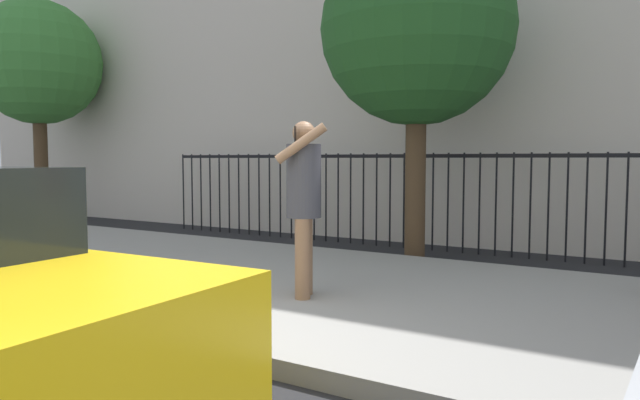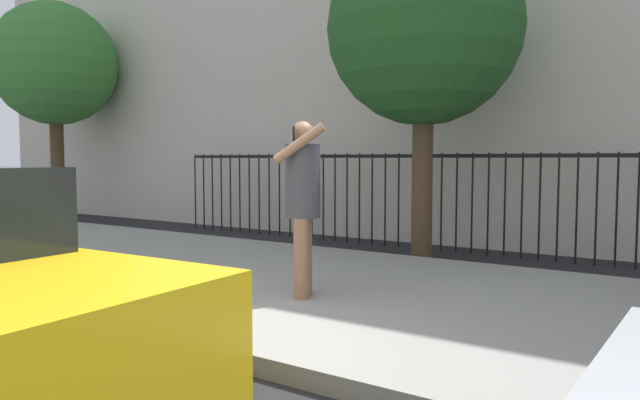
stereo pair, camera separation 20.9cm
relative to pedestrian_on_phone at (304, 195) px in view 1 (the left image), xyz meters
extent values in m
plane|color=black|center=(0.08, -1.62, -1.15)|extent=(60.00, 60.00, 0.00)
cube|color=gray|center=(0.08, 0.58, -1.07)|extent=(28.00, 4.40, 0.15)
cube|color=black|center=(0.08, 4.28, 0.40)|extent=(12.00, 0.04, 0.06)
cylinder|color=black|center=(-5.92, 4.28, -0.35)|extent=(0.03, 0.03, 1.60)
cylinder|color=black|center=(-5.66, 4.28, -0.35)|extent=(0.03, 0.03, 1.60)
cylinder|color=black|center=(-5.40, 4.28, -0.35)|extent=(0.03, 0.03, 1.60)
cylinder|color=black|center=(-5.15, 4.28, -0.35)|extent=(0.03, 0.03, 1.60)
cylinder|color=black|center=(-4.89, 4.28, -0.35)|extent=(0.03, 0.03, 1.60)
cylinder|color=black|center=(-4.64, 4.28, -0.35)|extent=(0.03, 0.03, 1.60)
cylinder|color=black|center=(-4.38, 4.28, -0.35)|extent=(0.03, 0.03, 1.60)
cylinder|color=black|center=(-4.13, 4.28, -0.35)|extent=(0.03, 0.03, 1.60)
cylinder|color=black|center=(-3.87, 4.28, -0.35)|extent=(0.03, 0.03, 1.60)
cylinder|color=black|center=(-3.62, 4.28, -0.35)|extent=(0.03, 0.03, 1.60)
cylinder|color=black|center=(-3.36, 4.28, -0.35)|extent=(0.03, 0.03, 1.60)
cylinder|color=black|center=(-3.11, 4.28, -0.35)|extent=(0.03, 0.03, 1.60)
cylinder|color=black|center=(-2.85, 4.28, -0.35)|extent=(0.03, 0.03, 1.60)
cylinder|color=black|center=(-2.60, 4.28, -0.35)|extent=(0.03, 0.03, 1.60)
cylinder|color=black|center=(-2.34, 4.28, -0.35)|extent=(0.03, 0.03, 1.60)
cylinder|color=black|center=(-2.09, 4.28, -0.35)|extent=(0.03, 0.03, 1.60)
cylinder|color=black|center=(-1.83, 4.28, -0.35)|extent=(0.03, 0.03, 1.60)
cylinder|color=black|center=(-1.58, 4.28, -0.35)|extent=(0.03, 0.03, 1.60)
cylinder|color=black|center=(-1.32, 4.28, -0.35)|extent=(0.03, 0.03, 1.60)
cylinder|color=black|center=(-1.06, 4.28, -0.35)|extent=(0.03, 0.03, 1.60)
cylinder|color=black|center=(-0.81, 4.28, -0.35)|extent=(0.03, 0.03, 1.60)
cylinder|color=black|center=(-0.55, 4.28, -0.35)|extent=(0.03, 0.03, 1.60)
cylinder|color=black|center=(-0.30, 4.28, -0.35)|extent=(0.03, 0.03, 1.60)
cylinder|color=black|center=(-0.04, 4.28, -0.35)|extent=(0.03, 0.03, 1.60)
cylinder|color=black|center=(0.21, 4.28, -0.35)|extent=(0.03, 0.03, 1.60)
cylinder|color=black|center=(0.47, 4.28, -0.35)|extent=(0.03, 0.03, 1.60)
cylinder|color=black|center=(0.72, 4.28, -0.35)|extent=(0.03, 0.03, 1.60)
cylinder|color=black|center=(0.98, 4.28, -0.35)|extent=(0.03, 0.03, 1.60)
cylinder|color=black|center=(1.23, 4.28, -0.35)|extent=(0.03, 0.03, 1.60)
cylinder|color=black|center=(1.49, 4.28, -0.35)|extent=(0.03, 0.03, 1.60)
cylinder|color=black|center=(1.74, 4.28, -0.35)|extent=(0.03, 0.03, 1.60)
cylinder|color=black|center=(2.00, 4.28, -0.35)|extent=(0.03, 0.03, 1.60)
cylinder|color=black|center=(2.25, 4.28, -0.35)|extent=(0.03, 0.03, 1.60)
cylinder|color=black|center=(2.51, 4.28, -0.35)|extent=(0.03, 0.03, 1.60)
cylinder|color=black|center=(0.57, -2.42, -0.83)|extent=(0.65, 0.24, 0.64)
cylinder|color=#936B4C|center=(0.06, -0.11, -0.61)|extent=(0.15, 0.15, 0.78)
cylinder|color=#936B4C|center=(-0.03, 0.07, -0.61)|extent=(0.15, 0.15, 0.78)
cylinder|color=#3F3F47|center=(0.01, -0.02, 0.14)|extent=(0.46, 0.46, 0.71)
sphere|color=#936B4C|center=(0.01, -0.02, 0.61)|extent=(0.22, 0.22, 0.22)
cylinder|color=#936B4C|center=(0.10, -0.20, 0.50)|extent=(0.49, 0.30, 0.39)
cylinder|color=#936B4C|center=(-0.08, 0.16, 0.12)|extent=(0.09, 0.09, 0.54)
cube|color=black|center=(0.02, -0.18, 0.59)|extent=(0.04, 0.07, 0.15)
cube|color=brown|center=(-0.10, 0.21, 0.03)|extent=(0.27, 0.32, 0.34)
cylinder|color=#4C3823|center=(-0.18, 3.23, 0.16)|extent=(0.30, 0.30, 2.61)
sphere|color=#235623|center=(-0.18, 3.23, 2.23)|extent=(2.79, 2.79, 2.79)
cylinder|color=#4C3823|center=(-9.90, 3.58, 0.34)|extent=(0.31, 0.31, 2.98)
sphere|color=#387A33|center=(-9.90, 3.58, 2.64)|extent=(2.93, 2.93, 2.93)
camera|label=1|loc=(3.11, -4.72, 0.35)|focal=32.59mm
camera|label=2|loc=(3.29, -4.61, 0.35)|focal=32.59mm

